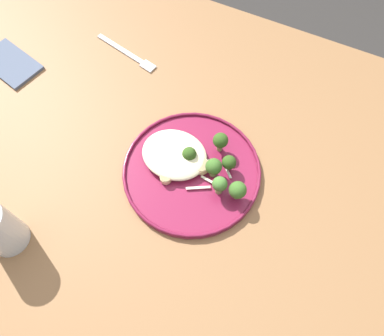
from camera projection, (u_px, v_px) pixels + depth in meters
ground at (183, 251)px, 1.45m from camera, size 6.00×6.00×0.00m
wooden_dining_table at (177, 181)px, 0.86m from camera, size 1.40×1.00×0.74m
dinner_plate at (192, 170)px, 0.77m from camera, size 0.29×0.29×0.02m
noodle_bed at (174, 154)px, 0.77m from camera, size 0.14×0.12×0.03m
seared_scallop_tiny_bay at (166, 179)px, 0.75m from camera, size 0.02×0.02×0.01m
seared_scallop_tilted_round at (168, 142)px, 0.79m from camera, size 0.03×0.03×0.02m
seared_scallop_half_hidden at (184, 162)px, 0.77m from camera, size 0.04×0.04×0.02m
seared_scallop_center_golden at (176, 156)px, 0.77m from camera, size 0.03×0.03×0.02m
seared_scallop_on_noodles at (201, 166)px, 0.76m from camera, size 0.03×0.03×0.02m
broccoli_floret_small_sprig at (220, 141)px, 0.76m from camera, size 0.03×0.03×0.05m
broccoli_floret_beside_noodles at (229, 163)px, 0.75m from camera, size 0.03×0.03×0.04m
broccoli_floret_center_pile at (214, 167)px, 0.74m from camera, size 0.03×0.03×0.05m
broccoli_floret_left_leaning at (238, 190)px, 0.72m from camera, size 0.04×0.04×0.05m
broccoli_floret_rear_charred at (220, 185)px, 0.72m from camera, size 0.03×0.03×0.05m
broccoli_floret_near_rim at (189, 154)px, 0.76m from camera, size 0.03×0.03×0.04m
onion_sliver_curled_piece at (227, 171)px, 0.77m from camera, size 0.03×0.03×0.00m
onion_sliver_short_strip at (202, 165)px, 0.77m from camera, size 0.02×0.04×0.00m
onion_sliver_long_sliver at (198, 188)px, 0.75m from camera, size 0.05×0.03×0.00m
onion_sliver_pale_crescent at (212, 182)px, 0.75m from camera, size 0.05×0.01×0.00m
dinner_fork at (128, 54)px, 0.93m from camera, size 0.19×0.06×0.00m
folded_napkin at (10, 63)px, 0.91m from camera, size 0.17×0.12×0.01m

